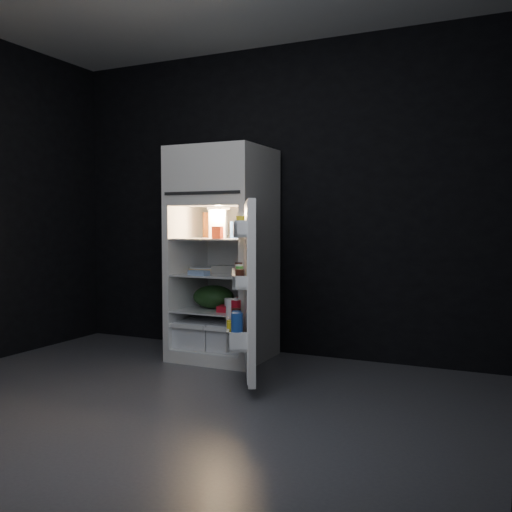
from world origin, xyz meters
The scene contains 17 objects.
floor centered at (0.00, 0.00, 0.00)m, with size 4.00×3.40×0.00m, color #4E4E53.
wall_back centered at (0.00, 1.70, 1.35)m, with size 4.00×0.00×2.70m, color black.
refrigerator centered at (-0.29, 1.32, 0.96)m, with size 0.76×0.71×1.78m.
fridge_door centered at (0.26, 0.61, 0.68)m, with size 0.51×0.73×1.22m.
milk_jug centered at (-0.35, 1.33, 1.15)m, with size 0.14×0.14×0.24m, color white.
mayo_jar centered at (-0.15, 1.31, 1.10)m, with size 0.12×0.12×0.14m, color #1B4193.
jam_jar centered at (-0.02, 1.29, 1.09)m, with size 0.10×0.10×0.13m, color black.
amber_bottle centered at (-0.50, 1.41, 1.14)m, with size 0.08×0.08×0.22m, color #CC6120.
small_carton centered at (-0.23, 1.11, 1.08)m, with size 0.08×0.06×0.10m, color red.
egg_carton centered at (-0.21, 1.27, 0.76)m, with size 0.29×0.11×0.07m, color gray.
pie centered at (-0.45, 1.31, 0.75)m, with size 0.31×0.31×0.04m, color tan.
flat_package centered at (-0.37, 1.04, 0.75)m, with size 0.17×0.08×0.04m, color #7B98BF.
wrapped_pkg centered at (-0.10, 1.46, 0.75)m, with size 0.12×0.10×0.05m, color beige.
produce_bag centered at (-0.36, 1.27, 0.52)m, with size 0.36×0.30×0.20m, color #193815.
yogurt_tray centered at (-0.10, 1.17, 0.45)m, with size 0.28×0.15×0.05m, color #AE0E1D.
small_can_red centered at (-0.18, 1.40, 0.47)m, with size 0.07×0.07×0.09m, color #AE0E1D.
small_can_silver centered at (-0.04, 1.45, 0.47)m, with size 0.07×0.07×0.09m, color silver.
Camera 1 is at (2.01, -2.95, 1.15)m, focal length 40.00 mm.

